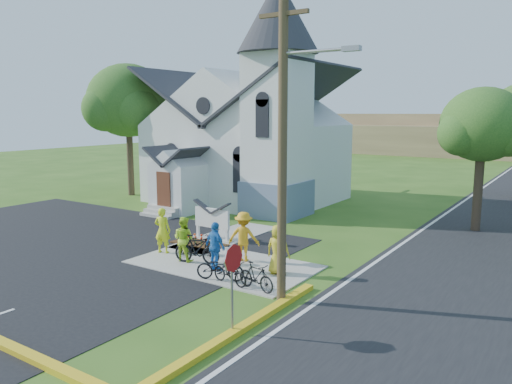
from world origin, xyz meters
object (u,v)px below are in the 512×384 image
Objects in this scene: cyclist_2 at (215,246)px; bike_2 at (220,268)px; utility_pole at (284,127)px; bike_4 at (230,272)px; church_sign at (212,218)px; cyclist_4 at (278,249)px; cyclist_1 at (184,239)px; stop_sign at (233,270)px; cyclist_0 at (163,230)px; bike_1 at (197,249)px; bike_3 at (256,276)px; cyclist_3 at (244,236)px; bike_0 at (199,243)px.

bike_2 is at bearing 152.34° from cyclist_2.
utility_pole is 6.47× the size of bike_4.
church_sign is 1.21× the size of cyclist_4.
church_sign is 1.25× the size of cyclist_1.
stop_sign is at bearing -132.43° from bike_4.
bike_1 is at bearing 152.73° from cyclist_0.
church_sign is 3.74m from bike_1.
bike_3 is (4.19, -1.17, -0.42)m from cyclist_1.
bike_2 is 2.50m from cyclist_3.
cyclist_1 is at bearing -70.17° from church_sign.
bike_4 is (3.13, -1.17, -0.47)m from cyclist_1.
utility_pole is 8.39m from cyclist_0.
stop_sign is 1.27× the size of cyclist_3.
bike_3 is (2.24, -2.48, -0.51)m from cyclist_3.
cyclist_4 reaches higher than bike_1.
cyclist_3 is at bearing -60.38° from bike_1.
church_sign is at bearing 131.88° from stop_sign.
bike_3 reaches higher than bike_2.
cyclist_4 reaches higher than bike_2.
bike_0 is at bearing -87.19° from cyclist_1.
stop_sign reaches higher than cyclist_1.
cyclist_3 is (-3.44, 2.78, -4.38)m from utility_pole.
bike_0 is at bearing 73.52° from bike_3.
cyclist_2 is at bearing -49.79° from church_sign.
utility_pole is 5.81× the size of bike_2.
bike_3 is at bearing 158.03° from cyclist_1.
bike_0 is 4.93m from bike_3.
utility_pole is 5.83m from cyclist_2.
bike_4 is (-1.06, 0.00, -0.06)m from bike_3.
cyclist_3 is 1.07× the size of cyclist_4.
bike_2 is 2.19m from cyclist_4.
bike_0 is 1.41m from bike_1.
cyclist_4 is at bearing 142.92° from cyclist_3.
bike_1 is (-4.80, 4.17, -1.17)m from stop_sign.
bike_3 is at bearing 113.22° from cyclist_3.
utility_pole is 5.05m from bike_3.
church_sign is 9.18m from utility_pole.
cyclist_3 reaches higher than cyclist_2.
cyclist_0 is at bearing -96.62° from church_sign.
cyclist_3 is (1.96, 1.31, 0.10)m from cyclist_1.
cyclist_3 is at bearing -31.66° from church_sign.
cyclist_1 is 1.14× the size of bike_3.
cyclist_1 is 2.35m from cyclist_3.
stop_sign is at bearing -147.16° from bike_0.
cyclist_3 is (-3.51, 5.48, -0.76)m from stop_sign.
cyclist_4 is (4.10, -0.45, 0.46)m from bike_0.
cyclist_0 is 5.91m from bike_3.
cyclist_0 is 1.04× the size of cyclist_4.
cyclist_1 is (0.18, -1.11, 0.44)m from bike_0.
church_sign is at bearing 10.86° from bike_0.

